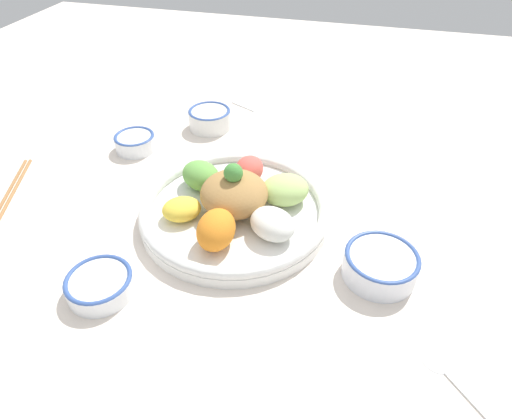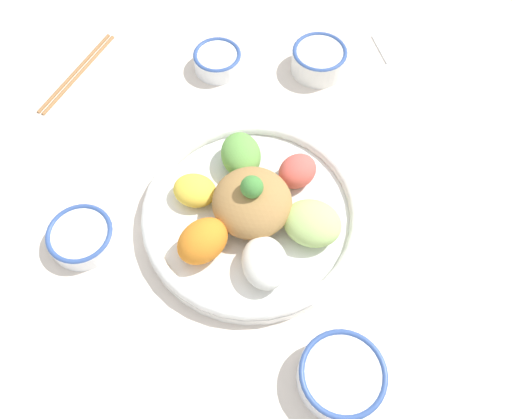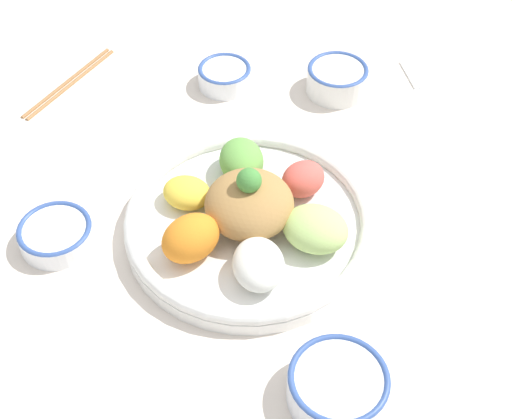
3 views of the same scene
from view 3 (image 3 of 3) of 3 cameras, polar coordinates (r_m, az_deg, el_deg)
The scene contains 8 objects.
ground_plane at distance 0.98m, azimuth 0.85°, elevation -1.89°, with size 2.40×2.40×0.00m, color silver.
salad_platter at distance 0.96m, azimuth -0.48°, elevation -0.68°, with size 0.34×0.34×0.11m.
sauce_bowl_red at distance 0.99m, azimuth -15.73°, elevation -1.88°, with size 0.10×0.10×0.03m.
rice_bowl_blue at distance 0.82m, azimuth 6.56°, elevation -13.82°, with size 0.11×0.11×0.04m.
sauce_bowl_dark at distance 1.21m, azimuth -2.53°, elevation 10.69°, with size 0.09×0.09×0.04m.
rice_bowl_plain at distance 1.20m, azimuth 6.51°, elevation 10.39°, with size 0.10×0.10×0.05m.
chopsticks_pair_near at distance 1.26m, azimuth -14.73°, elevation 9.87°, with size 0.21×0.09×0.01m.
serving_spoon_extra at distance 1.23m, azimuth 12.92°, elevation 9.34°, with size 0.08×0.12×0.01m.
Camera 3 is at (0.40, 0.49, 0.74)m, focal length 50.00 mm.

